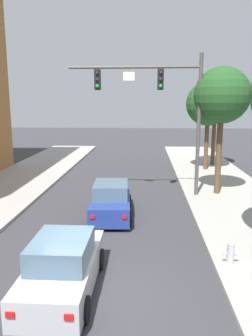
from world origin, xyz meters
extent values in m
plane|color=#38383D|center=(0.00, 0.00, 0.00)|extent=(120.00, 120.00, 0.00)
cylinder|color=#514C47|center=(4.60, 9.62, 3.90)|extent=(0.20, 0.20, 7.50)
cylinder|color=#514C47|center=(1.16, 9.62, 6.95)|extent=(6.89, 0.14, 0.14)
cube|color=black|center=(2.53, 9.62, 6.33)|extent=(0.32, 0.28, 1.05)
sphere|color=#2D2823|center=(2.53, 9.47, 6.66)|extent=(0.18, 0.18, 0.18)
sphere|color=#2D2823|center=(2.53, 9.47, 6.33)|extent=(0.18, 0.18, 0.18)
sphere|color=green|center=(2.53, 9.47, 6.00)|extent=(0.18, 0.18, 0.18)
cube|color=black|center=(-0.77, 9.62, 6.33)|extent=(0.32, 0.28, 1.05)
sphere|color=#2D2823|center=(-0.77, 9.47, 6.66)|extent=(0.18, 0.18, 0.18)
sphere|color=#2D2823|center=(-0.77, 9.47, 6.33)|extent=(0.18, 0.18, 0.18)
sphere|color=green|center=(-0.77, 9.47, 6.00)|extent=(0.18, 0.18, 0.18)
cube|color=white|center=(0.88, 9.60, 6.50)|extent=(0.60, 0.03, 0.44)
cube|color=navy|center=(0.24, 6.29, 0.56)|extent=(1.92, 4.28, 0.80)
cube|color=slate|center=(0.25, 6.14, 1.28)|extent=(1.60, 2.08, 0.64)
cylinder|color=black|center=(-0.63, 7.55, 0.32)|extent=(0.25, 0.65, 0.64)
cylinder|color=black|center=(0.98, 7.64, 0.32)|extent=(0.25, 0.65, 0.64)
cylinder|color=black|center=(-0.50, 4.95, 0.32)|extent=(0.25, 0.65, 0.64)
cylinder|color=black|center=(1.12, 5.03, 0.32)|extent=(0.25, 0.65, 0.64)
cube|color=red|center=(-0.28, 4.14, 0.68)|extent=(0.20, 0.05, 0.14)
cube|color=red|center=(0.99, 4.21, 0.68)|extent=(0.20, 0.05, 0.14)
cube|color=#B7B7BC|center=(-0.43, 0.01, 0.56)|extent=(1.72, 4.21, 0.80)
cube|color=slate|center=(-0.43, -0.14, 1.28)|extent=(1.51, 2.01, 0.64)
cylinder|color=black|center=(-1.23, 1.31, 0.32)|extent=(0.22, 0.64, 0.64)
cylinder|color=black|center=(0.38, 1.31, 0.32)|extent=(0.22, 0.64, 0.64)
cylinder|color=black|center=(-1.24, -1.29, 0.32)|extent=(0.22, 0.64, 0.64)
cylinder|color=black|center=(0.37, -1.30, 0.32)|extent=(0.22, 0.64, 0.64)
cube|color=red|center=(-1.08, -2.11, 0.68)|extent=(0.20, 0.04, 0.14)
cube|color=red|center=(0.20, -2.11, 0.68)|extent=(0.20, 0.04, 0.14)
cylinder|color=#B2B2B7|center=(4.52, 1.63, 0.43)|extent=(0.24, 0.24, 0.55)
sphere|color=#B2B2B7|center=(4.52, 1.63, 0.76)|extent=(0.22, 0.22, 0.22)
cylinder|color=#B2B2B7|center=(4.34, 1.63, 0.45)|extent=(0.12, 0.09, 0.09)
cylinder|color=#B2B2B7|center=(4.70, 1.63, 0.45)|extent=(0.12, 0.09, 0.09)
cylinder|color=brown|center=(5.82, 10.02, 2.28)|extent=(0.32, 0.32, 4.25)
sphere|color=#235123|center=(5.82, 10.02, 5.53)|extent=(3.01, 3.01, 3.01)
cylinder|color=brown|center=(6.37, 16.88, 2.00)|extent=(0.32, 0.32, 3.70)
sphere|color=#235123|center=(6.37, 16.88, 5.07)|extent=(3.26, 3.26, 3.26)
cylinder|color=brown|center=(7.29, 18.86, 2.02)|extent=(0.32, 0.32, 3.75)
sphere|color=#387033|center=(7.29, 18.86, 5.14)|extent=(3.31, 3.31, 3.31)
camera|label=1|loc=(1.79, -8.33, 5.16)|focal=35.54mm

